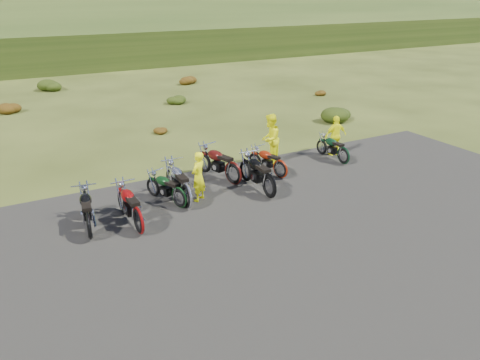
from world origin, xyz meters
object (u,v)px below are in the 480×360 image
person_middle (198,177)px  motorcycle_7 (343,164)px  motorcycle_0 (91,239)px  motorcycle_3 (187,209)px

person_middle → motorcycle_7: bearing=148.7°
motorcycle_7 → motorcycle_0: bearing=94.6°
motorcycle_3 → motorcycle_7: motorcycle_3 is taller
motorcycle_3 → motorcycle_7: size_ratio=1.22×
motorcycle_0 → person_middle: size_ratio=1.33×
motorcycle_0 → person_middle: 3.75m
motorcycle_0 → person_middle: bearing=-67.9°
motorcycle_0 → motorcycle_3: 3.06m
motorcycle_3 → motorcycle_7: (6.72, 0.74, 0.00)m
motorcycle_0 → motorcycle_7: bearing=-74.1°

